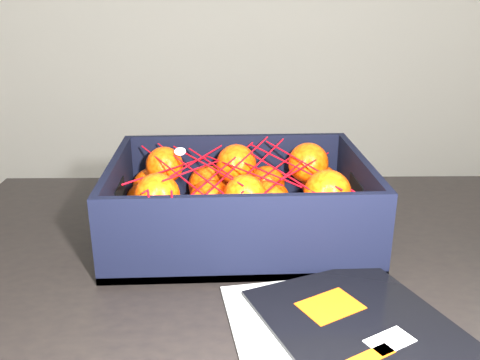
{
  "coord_description": "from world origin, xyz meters",
  "views": [
    {
      "loc": [
        0.16,
        -1.02,
        1.15
      ],
      "look_at": [
        0.2,
        -0.25,
        0.86
      ],
      "focal_mm": 38.65,
      "sensor_mm": 36.0,
      "label": 1
    }
  ],
  "objects": [
    {
      "name": "produce_crate",
      "position": [
        0.2,
        -0.22,
        0.79
      ],
      "size": [
        0.42,
        0.32,
        0.13
      ],
      "color": "brown",
      "rests_on": "table"
    },
    {
      "name": "clementine_heap",
      "position": [
        0.2,
        -0.22,
        0.81
      ],
      "size": [
        0.4,
        0.3,
        0.13
      ],
      "color": "#F84205",
      "rests_on": "produce_crate"
    },
    {
      "name": "magazine_stack",
      "position": [
        0.31,
        -0.52,
        0.76
      ],
      "size": [
        0.32,
        0.34,
        0.02
      ],
      "color": "silver",
      "rests_on": "table"
    },
    {
      "name": "mesh_net",
      "position": [
        0.19,
        -0.22,
        0.87
      ],
      "size": [
        0.35,
        0.28,
        0.09
      ],
      "color": "red",
      "rests_on": "clementine_heap"
    },
    {
      "name": "table",
      "position": [
        0.27,
        -0.34,
        0.65
      ],
      "size": [
        1.23,
        0.84,
        0.75
      ],
      "color": "black",
      "rests_on": "ground"
    }
  ]
}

